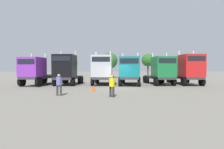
{
  "coord_description": "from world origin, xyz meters",
  "views": [
    {
      "loc": [
        -2.01,
        -17.79,
        2.1
      ],
      "look_at": [
        -0.39,
        4.31,
        1.32
      ],
      "focal_mm": 26.86,
      "sensor_mm": 36.0,
      "label": 1
    }
  ],
  "objects": [
    {
      "name": "ground",
      "position": [
        0.0,
        0.0,
        0.0
      ],
      "size": [
        200.0,
        200.0,
        0.0
      ],
      "primitive_type": "plane",
      "color": "slate"
    },
    {
      "name": "semi_truck_purple",
      "position": [
        -9.8,
        3.38,
        1.79
      ],
      "size": [
        3.84,
        6.46,
        4.02
      ],
      "rotation": [
        0.0,
        0.0,
        -1.8
      ],
      "color": "#333338",
      "rests_on": "ground"
    },
    {
      "name": "semi_truck_black",
      "position": [
        -6.21,
        3.65,
        1.98
      ],
      "size": [
        3.21,
        6.03,
        4.39
      ],
      "rotation": [
        0.0,
        0.0,
        -1.69
      ],
      "color": "#333338",
      "rests_on": "ground"
    },
    {
      "name": "semi_truck_silver",
      "position": [
        -1.66,
        3.42,
        1.96
      ],
      "size": [
        3.22,
        6.06,
        4.32
      ],
      "rotation": [
        0.0,
        0.0,
        -1.69
      ],
      "color": "#333338",
      "rests_on": "ground"
    },
    {
      "name": "semi_truck_teal",
      "position": [
        1.74,
        2.78,
        1.84
      ],
      "size": [
        3.81,
        6.52,
        4.11
      ],
      "rotation": [
        0.0,
        0.0,
        -1.8
      ],
      "color": "#333338",
      "rests_on": "ground"
    },
    {
      "name": "semi_truck_green",
      "position": [
        5.85,
        3.05,
        1.86
      ],
      "size": [
        2.63,
        6.09,
        4.17
      ],
      "rotation": [
        0.0,
        0.0,
        -1.56
      ],
      "color": "#333338",
      "rests_on": "ground"
    },
    {
      "name": "semi_truck_red",
      "position": [
        9.23,
        2.64,
        1.99
      ],
      "size": [
        2.77,
        6.28,
        4.42
      ],
      "rotation": [
        0.0,
        0.0,
        -1.61
      ],
      "color": "#333338",
      "rests_on": "ground"
    },
    {
      "name": "visitor_in_hivis",
      "position": [
        -1.12,
        -5.54,
        0.93
      ],
      "size": [
        0.57,
        0.57,
        1.61
      ],
      "rotation": [
        0.0,
        0.0,
        0.79
      ],
      "color": "#2B2B2B",
      "rests_on": "ground"
    },
    {
      "name": "visitor_with_camera",
      "position": [
        -5.17,
        -4.59,
        0.97
      ],
      "size": [
        0.46,
        0.45,
        1.68
      ],
      "rotation": [
        0.0,
        0.0,
        1.44
      ],
      "color": "#3A3A3A",
      "rests_on": "ground"
    },
    {
      "name": "traffic_cone_mid",
      "position": [
        -2.6,
        -2.36,
        0.31
      ],
      "size": [
        0.36,
        0.36,
        0.61
      ],
      "primitive_type": "cone",
      "color": "#F2590C",
      "rests_on": "ground"
    },
    {
      "name": "oak_far_left",
      "position": [
        -8.8,
        22.1,
        3.44
      ],
      "size": [
        3.11,
        3.11,
        5.01
      ],
      "color": "#4C3823",
      "rests_on": "ground"
    },
    {
      "name": "oak_far_centre",
      "position": [
        0.22,
        20.3,
        3.89
      ],
      "size": [
        3.67,
        3.67,
        5.74
      ],
      "color": "#4C3823",
      "rests_on": "ground"
    },
    {
      "name": "oak_far_right",
      "position": [
        9.54,
        21.67,
        4.11
      ],
      "size": [
        3.05,
        3.05,
        5.67
      ],
      "color": "#4C3823",
      "rests_on": "ground"
    }
  ]
}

